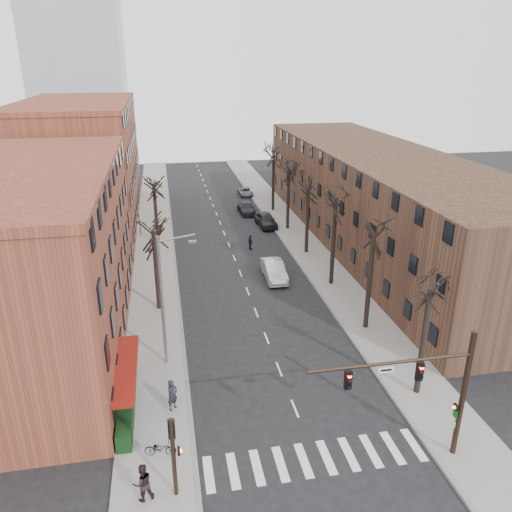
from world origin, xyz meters
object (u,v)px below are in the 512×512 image
parked_car_mid (246,208)px  bicycle (160,448)px  silver_sedan (274,270)px  parked_car_near (266,220)px  pedestrian_a (172,395)px

parked_car_mid → bicycle: size_ratio=3.03×
silver_sedan → bicycle: 23.19m
parked_car_mid → bicycle: (-11.61, -41.95, -0.13)m
parked_car_near → parked_car_mid: bearing=98.5°
silver_sedan → bicycle: silver_sedan is taller
bicycle → parked_car_mid: bearing=-6.0°
pedestrian_a → bicycle: 3.63m
silver_sedan → parked_car_near: (2.45, 15.31, 0.01)m
parked_car_mid → pedestrian_a: bearing=-107.0°
silver_sedan → parked_car_mid: silver_sedan is taller
silver_sedan → parked_car_mid: size_ratio=1.03×
silver_sedan → parked_car_near: parked_car_near is taller
bicycle → silver_sedan: bearing=-17.5°
bicycle → parked_car_near: bearing=-10.3°
silver_sedan → parked_car_near: bearing=81.6°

